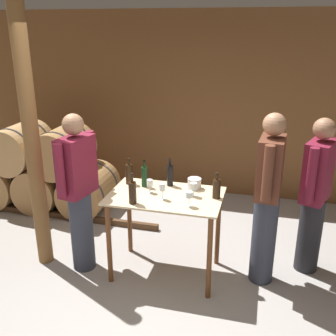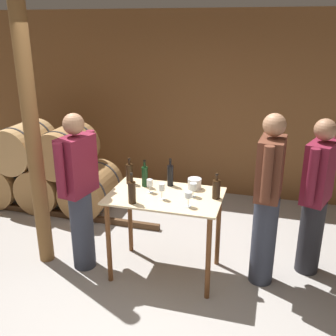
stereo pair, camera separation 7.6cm
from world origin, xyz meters
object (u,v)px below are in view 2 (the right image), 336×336
person_visitor_with_scarf (79,190)px  wine_glass_far_side (188,195)px  wine_bottle_right (170,175)px  person_host (268,198)px  wine_glass_near_right (193,187)px  wine_bottle_center (132,192)px  wine_bottle_far_right (216,189)px  wooden_post (33,144)px  wine_glass_near_center (162,188)px  wine_bottle_far_left (130,173)px  ice_bucket (195,184)px  wine_bottle_left (145,176)px  person_visitor_bearded (316,195)px  wine_glass_near_left (150,183)px

person_visitor_with_scarf → wine_glass_far_side: bearing=-3.4°
wine_bottle_right → person_host: person_host is taller
wine_glass_near_right → person_visitor_with_scarf: size_ratio=0.08×
wine_bottle_center → wine_bottle_far_right: (0.74, 0.32, -0.02)m
wooden_post → wine_bottle_far_right: 1.89m
person_visitor_with_scarf → wine_glass_near_right: bearing=8.1°
wine_bottle_right → wine_glass_near_center: bearing=-87.9°
person_host → wine_bottle_far_left: bearing=177.4°
person_host → ice_bucket: bearing=171.6°
wine_glass_near_center → ice_bucket: size_ratio=1.15×
wine_bottle_left → wine_glass_far_side: (0.55, -0.36, -0.00)m
wine_bottle_left → wine_bottle_far_right: size_ratio=1.11×
wine_bottle_left → wine_bottle_right: (0.25, 0.09, 0.00)m
wine_glass_near_center → wine_glass_far_side: bearing=-18.2°
wine_bottle_far_right → wine_glass_near_center: wine_bottle_far_right is taller
ice_bucket → person_visitor_bearded: bearing=9.9°
wooden_post → wine_bottle_right: bearing=15.6°
wine_bottle_far_right → wine_glass_near_left: (-0.66, -0.04, -0.00)m
wine_bottle_center → person_visitor_with_scarf: (-0.63, 0.14, -0.11)m
person_visitor_with_scarf → wine_bottle_far_right: bearing=7.7°
wine_glass_near_right → wine_bottle_left: bearing=167.1°
wine_glass_near_right → person_host: person_host is taller
wine_bottle_far_left → wine_glass_near_left: bearing=-31.6°
wine_glass_near_center → wine_glass_near_right: bearing=26.7°
wine_bottle_center → wine_glass_near_left: 0.29m
wine_bottle_center → wine_bottle_right: bearing=65.7°
wine_bottle_far_left → wine_glass_far_side: wine_bottle_far_left is taller
wine_bottle_right → wooden_post: bearing=-164.4°
wine_bottle_far_right → wine_bottle_center: bearing=-156.6°
ice_bucket → wine_glass_near_right: bearing=-81.9°
ice_bucket → person_host: person_host is taller
wine_bottle_right → person_visitor_with_scarf: 0.95m
wine_bottle_far_left → wine_glass_near_right: (0.72, -0.15, -0.01)m
wine_bottle_center → wine_glass_near_center: 0.29m
ice_bucket → wine_bottle_far_left: bearing=-176.3°
wine_bottle_far_right → wine_glass_near_center: size_ratio=1.61×
wine_bottle_far_left → person_host: size_ratio=0.16×
person_host → wine_glass_near_right: bearing=-172.8°
wine_bottle_far_left → person_visitor_with_scarf: size_ratio=0.17×
wine_bottle_left → person_host: bearing=-1.6°
wine_bottle_right → wine_glass_near_right: 0.36m
wine_bottle_far_right → person_visitor_bearded: bearing=22.1°
wine_glass_near_right → person_host: size_ratio=0.08×
person_host → wine_bottle_far_right: bearing=-172.0°
wine_glass_near_right → person_host: (0.71, 0.09, -0.07)m
wooden_post → wine_bottle_far_left: bearing=19.2°
wine_glass_near_left → person_visitor_with_scarf: 0.73m
wine_bottle_far_left → wine_bottle_right: 0.43m
wine_glass_far_side → wine_bottle_center: bearing=-172.6°
wine_bottle_right → ice_bucket: bearing=-3.1°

